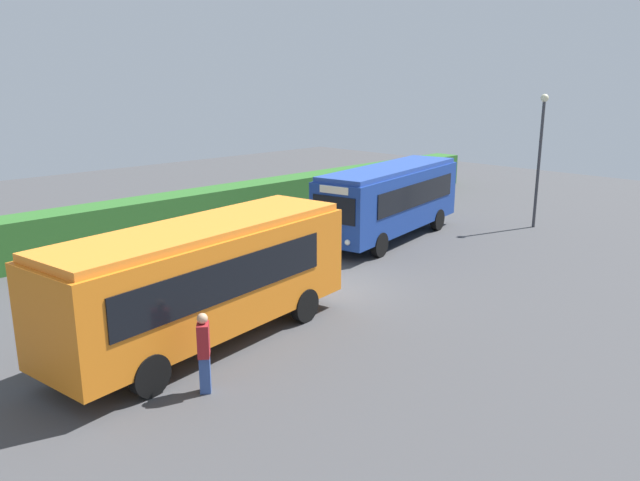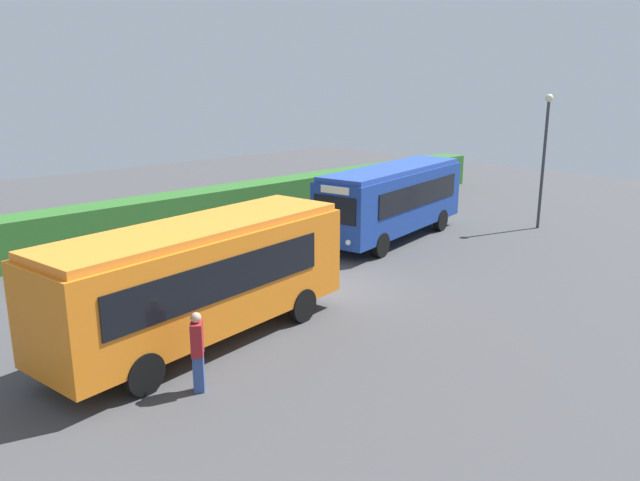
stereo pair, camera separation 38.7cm
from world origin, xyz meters
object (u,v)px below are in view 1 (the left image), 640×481
at_px(person_left, 204,350).
at_px(lamppost, 540,147).
at_px(person_center, 357,208).
at_px(bus_orange, 204,276).
at_px(bus_blue, 390,198).

relative_size(person_left, lamppost, 0.31).
bearing_deg(person_center, bus_orange, -27.40).
bearing_deg(bus_blue, person_center, -114.26).
height_order(bus_blue, person_left, bus_blue).
height_order(bus_orange, person_left, bus_orange).
relative_size(bus_blue, person_center, 5.13).
xyz_separation_m(person_center, lamppost, (6.08, -5.94, 2.88)).
distance_m(person_left, person_center, 16.71).
height_order(person_left, person_center, person_left).
distance_m(person_left, lamppost, 20.89).
height_order(bus_blue, lamppost, lamppost).
bearing_deg(person_left, lamppost, -134.91).
height_order(bus_orange, lamppost, lamppost).
distance_m(person_center, lamppost, 8.97).
relative_size(person_left, person_center, 1.06).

